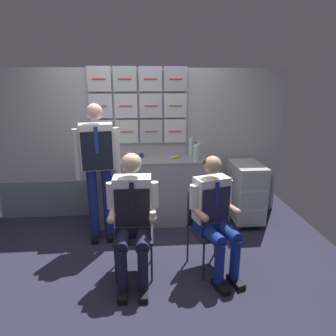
{
  "coord_description": "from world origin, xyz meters",
  "views": [
    {
      "loc": [
        0.06,
        -2.89,
        1.97
      ],
      "look_at": [
        0.32,
        0.31,
        1.03
      ],
      "focal_mm": 31.69,
      "sensor_mm": 36.0,
      "label": 1
    }
  ],
  "objects_px": {
    "crew_member_left": "(133,212)",
    "crew_member_right": "(215,211)",
    "folding_chair_right": "(206,220)",
    "snack_banana": "(176,157)",
    "water_bottle_short": "(191,146)",
    "crew_member_standing": "(98,161)",
    "espresso_cup_small": "(128,155)",
    "service_trolley": "(246,191)",
    "folding_chair_left": "(134,223)"
  },
  "relations": [
    {
      "from": "folding_chair_right",
      "to": "crew_member_standing",
      "type": "relative_size",
      "value": 0.49
    },
    {
      "from": "folding_chair_left",
      "to": "water_bottle_short",
      "type": "height_order",
      "value": "water_bottle_short"
    },
    {
      "from": "folding_chair_right",
      "to": "crew_member_right",
      "type": "distance_m",
      "value": 0.23
    },
    {
      "from": "folding_chair_left",
      "to": "espresso_cup_small",
      "type": "height_order",
      "value": "espresso_cup_small"
    },
    {
      "from": "service_trolley",
      "to": "espresso_cup_small",
      "type": "height_order",
      "value": "espresso_cup_small"
    },
    {
      "from": "folding_chair_right",
      "to": "snack_banana",
      "type": "distance_m",
      "value": 1.19
    },
    {
      "from": "crew_member_left",
      "to": "crew_member_right",
      "type": "bearing_deg",
      "value": 1.43
    },
    {
      "from": "crew_member_standing",
      "to": "snack_banana",
      "type": "xyz_separation_m",
      "value": [
        1.0,
        0.46,
        -0.08
      ]
    },
    {
      "from": "service_trolley",
      "to": "crew_member_left",
      "type": "relative_size",
      "value": 0.66
    },
    {
      "from": "service_trolley",
      "to": "crew_member_right",
      "type": "distance_m",
      "value": 1.34
    },
    {
      "from": "crew_member_standing",
      "to": "espresso_cup_small",
      "type": "bearing_deg",
      "value": 59.92
    },
    {
      "from": "folding_chair_left",
      "to": "snack_banana",
      "type": "bearing_deg",
      "value": 63.08
    },
    {
      "from": "folding_chair_left",
      "to": "crew_member_standing",
      "type": "height_order",
      "value": "crew_member_standing"
    },
    {
      "from": "espresso_cup_small",
      "to": "crew_member_standing",
      "type": "bearing_deg",
      "value": -120.08
    },
    {
      "from": "service_trolley",
      "to": "crew_member_right",
      "type": "height_order",
      "value": "crew_member_right"
    },
    {
      "from": "crew_member_standing",
      "to": "water_bottle_short",
      "type": "bearing_deg",
      "value": 27.23
    },
    {
      "from": "folding_chair_left",
      "to": "crew_member_standing",
      "type": "bearing_deg",
      "value": 124.33
    },
    {
      "from": "folding_chair_left",
      "to": "crew_member_left",
      "type": "xyz_separation_m",
      "value": [
        -0.0,
        -0.16,
        0.2
      ]
    },
    {
      "from": "crew_member_right",
      "to": "folding_chair_left",
      "type": "bearing_deg",
      "value": 170.71
    },
    {
      "from": "service_trolley",
      "to": "crew_member_standing",
      "type": "xyz_separation_m",
      "value": [
        -2.0,
        -0.33,
        0.57
      ]
    },
    {
      "from": "crew_member_left",
      "to": "snack_banana",
      "type": "relative_size",
      "value": 7.59
    },
    {
      "from": "water_bottle_short",
      "to": "snack_banana",
      "type": "distance_m",
      "value": 0.32
    },
    {
      "from": "folding_chair_left",
      "to": "crew_member_right",
      "type": "xyz_separation_m",
      "value": [
        0.83,
        -0.14,
        0.17
      ]
    },
    {
      "from": "folding_chair_right",
      "to": "snack_banana",
      "type": "height_order",
      "value": "snack_banana"
    },
    {
      "from": "snack_banana",
      "to": "crew_member_standing",
      "type": "bearing_deg",
      "value": -155.26
    },
    {
      "from": "crew_member_right",
      "to": "espresso_cup_small",
      "type": "bearing_deg",
      "value": 124.84
    },
    {
      "from": "crew_member_standing",
      "to": "folding_chair_left",
      "type": "bearing_deg",
      "value": -55.67
    },
    {
      "from": "service_trolley",
      "to": "folding_chair_right",
      "type": "xyz_separation_m",
      "value": [
        -0.77,
        -0.96,
        0.06
      ]
    },
    {
      "from": "folding_chair_right",
      "to": "espresso_cup_small",
      "type": "relative_size",
      "value": 12.47
    },
    {
      "from": "crew_member_right",
      "to": "water_bottle_short",
      "type": "xyz_separation_m",
      "value": [
        -0.03,
        1.42,
        0.38
      ]
    },
    {
      "from": "service_trolley",
      "to": "crew_member_standing",
      "type": "height_order",
      "value": "crew_member_standing"
    },
    {
      "from": "folding_chair_left",
      "to": "espresso_cup_small",
      "type": "bearing_deg",
      "value": 95.04
    },
    {
      "from": "crew_member_standing",
      "to": "folding_chair_right",
      "type": "bearing_deg",
      "value": -27.11
    },
    {
      "from": "service_trolley",
      "to": "crew_member_right",
      "type": "bearing_deg",
      "value": -123.09
    },
    {
      "from": "crew_member_left",
      "to": "water_bottle_short",
      "type": "bearing_deg",
      "value": 60.8
    },
    {
      "from": "snack_banana",
      "to": "water_bottle_short",
      "type": "bearing_deg",
      "value": 36.42
    },
    {
      "from": "service_trolley",
      "to": "water_bottle_short",
      "type": "relative_size",
      "value": 3.11
    },
    {
      "from": "folding_chair_left",
      "to": "service_trolley",
      "type": "bearing_deg",
      "value": 32.01
    },
    {
      "from": "service_trolley",
      "to": "crew_member_left",
      "type": "xyz_separation_m",
      "value": [
        -1.56,
        -1.13,
        0.26
      ]
    },
    {
      "from": "water_bottle_short",
      "to": "espresso_cup_small",
      "type": "xyz_separation_m",
      "value": [
        -0.91,
        -0.07,
        -0.1
      ]
    },
    {
      "from": "folding_chair_right",
      "to": "crew_member_left",
      "type": "bearing_deg",
      "value": -167.53
    },
    {
      "from": "folding_chair_left",
      "to": "crew_member_left",
      "type": "distance_m",
      "value": 0.26
    },
    {
      "from": "crew_member_right",
      "to": "snack_banana",
      "type": "xyz_separation_m",
      "value": [
        -0.27,
        1.24,
        0.27
      ]
    },
    {
      "from": "espresso_cup_small",
      "to": "folding_chair_right",
      "type": "bearing_deg",
      "value": -53.37
    },
    {
      "from": "crew_member_standing",
      "to": "crew_member_right",
      "type": "bearing_deg",
      "value": -31.48
    },
    {
      "from": "folding_chair_right",
      "to": "crew_member_right",
      "type": "bearing_deg",
      "value": -71.99
    },
    {
      "from": "service_trolley",
      "to": "folding_chair_left",
      "type": "relative_size",
      "value": 1.03
    },
    {
      "from": "crew_member_standing",
      "to": "snack_banana",
      "type": "relative_size",
      "value": 10.05
    },
    {
      "from": "service_trolley",
      "to": "crew_member_left",
      "type": "bearing_deg",
      "value": -144.06
    },
    {
      "from": "water_bottle_short",
      "to": "espresso_cup_small",
      "type": "bearing_deg",
      "value": -175.9
    }
  ]
}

